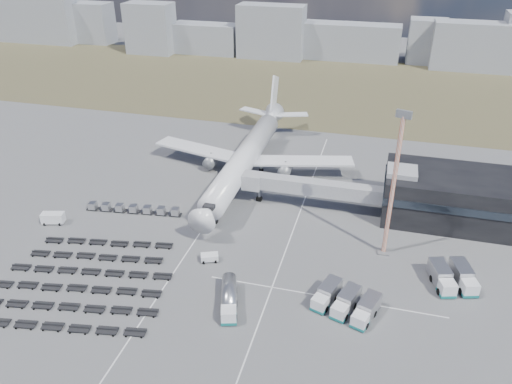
# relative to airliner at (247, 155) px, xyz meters

# --- Properties ---
(ground) EXTENTS (420.00, 420.00, 0.00)m
(ground) POSITION_rel_airliner_xyz_m (0.00, -32.38, -5.29)
(ground) COLOR #565659
(ground) RESTS_ON ground
(grass_strip) EXTENTS (420.00, 90.00, 0.01)m
(grass_strip) POSITION_rel_airliner_xyz_m (0.00, 77.62, -5.29)
(grass_strip) COLOR #49432B
(grass_strip) RESTS_ON ground
(lane_markings) EXTENTS (47.12, 110.00, 0.01)m
(lane_markings) POSITION_rel_airliner_xyz_m (9.77, -29.38, -5.29)
(lane_markings) COLOR silver
(lane_markings) RESTS_ON ground
(terminal) EXTENTS (30.40, 16.40, 11.00)m
(terminal) POSITION_rel_airliner_xyz_m (47.77, -8.41, -0.04)
(terminal) COLOR black
(terminal) RESTS_ON ground
(jet_bridge) EXTENTS (30.30, 3.80, 7.05)m
(jet_bridge) POSITION_rel_airliner_xyz_m (15.90, -11.95, -0.24)
(jet_bridge) COLOR #939399
(jet_bridge) RESTS_ON ground
(airliner) EXTENTS (51.59, 64.53, 17.62)m
(airliner) POSITION_rel_airliner_xyz_m (0.00, 0.00, 0.00)
(airliner) COLOR white
(airliner) RESTS_ON ground
(skyline) EXTENTS (310.32, 26.19, 25.63)m
(skyline) POSITION_rel_airliner_xyz_m (7.05, 120.18, 5.18)
(skyline) COLOR gray
(skyline) RESTS_ON ground
(fuel_tanker) EXTENTS (5.28, 10.16, 3.19)m
(fuel_tanker) POSITION_rel_airliner_xyz_m (10.30, -46.71, -3.70)
(fuel_tanker) COLOR white
(fuel_tanker) RESTS_ON ground
(pushback_tug) EXTENTS (3.65, 2.88, 1.45)m
(pushback_tug) POSITION_rel_airliner_xyz_m (3.07, -36.02, -4.57)
(pushback_tug) COLOR white
(pushback_tug) RESTS_ON ground
(utility_van) EXTENTS (4.93, 3.16, 2.41)m
(utility_van) POSITION_rel_airliner_xyz_m (-32.67, -32.15, -4.09)
(utility_van) COLOR white
(utility_van) RESTS_ON ground
(catering_truck) EXTENTS (2.98, 5.71, 2.50)m
(catering_truck) POSITION_rel_airliner_xyz_m (0.27, -2.49, -4.01)
(catering_truck) COLOR white
(catering_truck) RESTS_ON ground
(service_trucks_near) EXTENTS (11.12, 9.67, 2.85)m
(service_trucks_near) POSITION_rel_airliner_xyz_m (28.78, -42.63, -3.74)
(service_trucks_near) COLOR white
(service_trucks_near) RESTS_ON ground
(service_trucks_far) EXTENTS (8.37, 9.21, 3.09)m
(service_trucks_far) POSITION_rel_airliner_xyz_m (45.81, -31.65, -3.61)
(service_trucks_far) COLOR white
(service_trucks_far) RESTS_ON ground
(uld_row) EXTENTS (21.06, 4.16, 1.63)m
(uld_row) POSITION_rel_airliner_xyz_m (-18.55, -23.96, -4.32)
(uld_row) COLOR black
(uld_row) RESTS_ON ground
(baggage_dollies) EXTENTS (32.76, 29.00, 0.79)m
(baggage_dollies) POSITION_rel_airliner_xyz_m (-16.44, -47.82, -4.90)
(baggage_dollies) COLOR black
(baggage_dollies) RESTS_ON ground
(floodlight_mast) EXTENTS (2.70, 2.19, 28.31)m
(floodlight_mast) POSITION_rel_airliner_xyz_m (34.07, -24.91, 8.90)
(floodlight_mast) COLOR #CF4E21
(floodlight_mast) RESTS_ON ground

